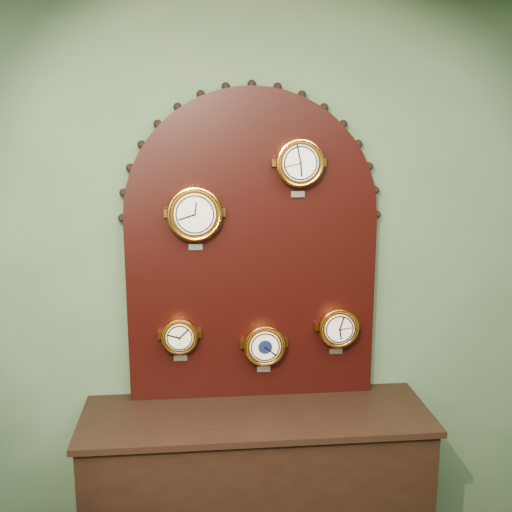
{
  "coord_description": "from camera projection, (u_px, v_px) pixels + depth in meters",
  "views": [
    {
      "loc": [
        -0.27,
        -0.46,
        2.16
      ],
      "look_at": [
        0.0,
        2.25,
        1.58
      ],
      "focal_mm": 43.73,
      "sensor_mm": 36.0,
      "label": 1
    }
  ],
  "objects": [
    {
      "name": "wall_back",
      "position": [
        251.0,
        281.0,
        3.07
      ],
      "size": [
        4.0,
        0.0,
        4.0
      ],
      "primitive_type": "plane",
      "rotation": [
        1.57,
        0.0,
        0.0
      ],
      "color": "#405A3D",
      "rests_on": "ground"
    },
    {
      "name": "shop_counter",
      "position": [
        256.0,
        495.0,
        3.02
      ],
      "size": [
        1.6,
        0.5,
        0.8
      ],
      "primitive_type": "cube",
      "color": "black",
      "rests_on": "ground_plane"
    },
    {
      "name": "display_board",
      "position": [
        252.0,
        238.0,
        2.97
      ],
      "size": [
        1.26,
        0.06,
        1.53
      ],
      "color": "black",
      "rests_on": "shop_counter"
    },
    {
      "name": "roman_clock",
      "position": [
        195.0,
        213.0,
        2.85
      ],
      "size": [
        0.26,
        0.08,
        0.3
      ],
      "color": "orange",
      "rests_on": "display_board"
    },
    {
      "name": "arabic_clock",
      "position": [
        299.0,
        163.0,
        2.85
      ],
      "size": [
        0.22,
        0.08,
        0.27
      ],
      "color": "orange",
      "rests_on": "display_board"
    },
    {
      "name": "hygrometer",
      "position": [
        180.0,
        336.0,
        2.97
      ],
      "size": [
        0.17,
        0.08,
        0.23
      ],
      "color": "orange",
      "rests_on": "display_board"
    },
    {
      "name": "barometer",
      "position": [
        264.0,
        345.0,
        3.02
      ],
      "size": [
        0.2,
        0.08,
        0.25
      ],
      "color": "orange",
      "rests_on": "display_board"
    },
    {
      "name": "tide_clock",
      "position": [
        338.0,
        327.0,
        3.04
      ],
      "size": [
        0.2,
        0.08,
        0.25
      ],
      "color": "orange",
      "rests_on": "display_board"
    }
  ]
}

